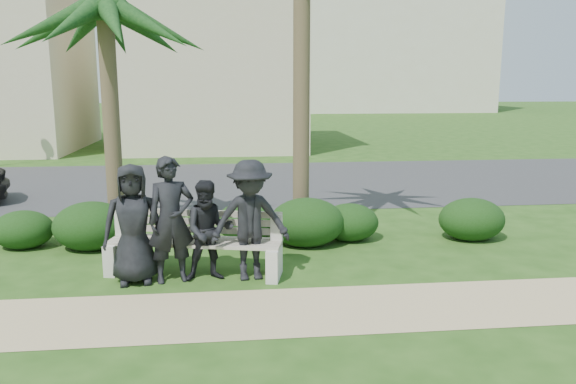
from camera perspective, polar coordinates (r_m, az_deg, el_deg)
name	(u,v)px	position (r m, az deg, el deg)	size (l,w,h in m)	color
ground	(255,268)	(9.13, -3.40, -7.69)	(160.00, 160.00, 0.00)	#224614
footpath	(262,312)	(7.45, -2.68, -12.11)	(30.00, 1.60, 0.01)	tan
asphalt_street	(241,182)	(16.90, -4.79, 0.98)	(160.00, 8.00, 0.01)	#2D2D30
stucco_bldg_right	(212,67)	(26.66, -7.72, 12.47)	(8.40, 8.40, 7.30)	beige
park_bench	(194,247)	(8.84, -9.54, -5.57)	(2.82, 1.20, 0.94)	gray
man_a	(133,224)	(8.54, -15.46, -3.16)	(0.87, 0.57, 1.78)	black
man_b	(171,220)	(8.45, -11.79, -2.79)	(0.69, 0.45, 1.88)	black
man_c	(209,231)	(8.46, -8.04, -3.91)	(0.74, 0.58, 1.52)	black
man_d	(250,220)	(8.40, -3.86, -2.88)	(1.18, 0.68, 1.82)	black
hedge_a	(23,229)	(11.19, -25.32, -3.38)	(1.07, 0.89, 0.70)	#16330E
hedge_b	(91,225)	(10.64, -19.35, -3.14)	(1.35, 1.12, 0.88)	#16330E
hedge_c	(247,220)	(10.62, -4.18, -2.89)	(1.16, 0.96, 0.76)	#16330E
hedge_d	(307,221)	(10.27, 1.91, -2.95)	(1.38, 1.14, 0.90)	#16330E
hedge_e	(349,221)	(10.67, 6.26, -2.97)	(1.11, 0.91, 0.72)	#16330E
hedge_f	(472,218)	(11.21, 18.16, -2.53)	(1.25, 1.03, 0.82)	#16330E
palm_left	(105,10)	(11.36, -18.12, 17.13)	(3.00, 3.00, 5.20)	brown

